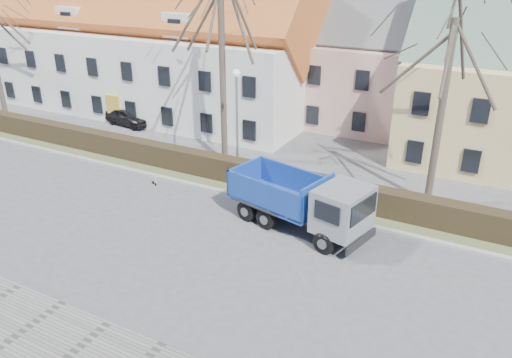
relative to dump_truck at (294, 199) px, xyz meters
The scene contains 13 objects.
ground 6.03m from the dump_truck, 148.12° to the right, with size 120.00×120.00×0.00m, color #4E4E51.
sidewalk_near 12.70m from the dump_truck, 113.25° to the right, with size 80.00×5.00×0.08m, color slate.
curb_far 5.37m from the dump_truck, 163.24° to the left, with size 80.00×0.30×0.12m, color gray.
grass_strip 6.02m from the dump_truck, 148.11° to the left, with size 80.00×3.00×0.10m, color #4D5831.
hedge 5.81m from the dump_truck, 149.80° to the left, with size 60.00×0.90×1.30m, color black.
building_white 22.39m from the dump_truck, 144.35° to the left, with size 26.80×10.80×9.50m, color silver, non-canonical shape.
building_pink 17.13m from the dump_truck, 93.33° to the left, with size 10.80×8.80×8.00m, color #CA998E, non-canonical shape.
tree_1 10.12m from the dump_truck, 142.28° to the left, with size 9.20×9.20×12.65m, color #42372D, non-canonical shape.
tree_2 8.44m from the dump_truck, 47.11° to the left, with size 8.00×8.00×11.00m, color #42372D, non-canonical shape.
dump_truck is the anchor object (origin of this frame).
streetlight 6.72m from the dump_truck, 143.19° to the left, with size 0.48×0.48×6.11m, color gray, non-canonical shape.
cart_frame 8.83m from the dump_truck, behind, with size 0.72×0.41×0.66m, color silver, non-canonical shape.
parked_car_a 18.80m from the dump_truck, 154.27° to the left, with size 1.56×3.87×1.32m, color black.
Camera 1 is at (12.92, -15.61, 11.38)m, focal length 35.00 mm.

